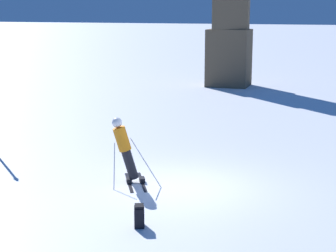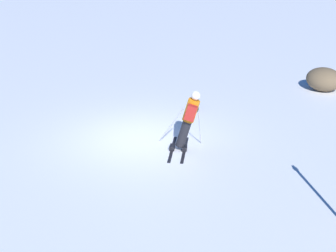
% 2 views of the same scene
% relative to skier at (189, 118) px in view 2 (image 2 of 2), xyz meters
% --- Properties ---
extents(ground_plane, '(300.00, 300.00, 0.00)m').
position_rel_skier_xyz_m(ground_plane, '(1.69, 0.11, -1.04)').
color(ground_plane, white).
extents(skier, '(1.48, 1.79, 1.88)m').
position_rel_skier_xyz_m(skier, '(0.00, 0.00, 0.00)').
color(skier, black).
rests_on(skier, ground).
extents(spare_backpack, '(0.32, 0.36, 0.50)m').
position_rel_skier_xyz_m(spare_backpack, '(1.53, -2.82, -0.79)').
color(spare_backpack, black).
rests_on(spare_backpack, ground).
extents(exposed_boulder_0, '(1.35, 1.15, 0.88)m').
position_rel_skier_xyz_m(exposed_boulder_0, '(-1.35, -7.34, -0.60)').
color(exposed_boulder_0, brown).
rests_on(exposed_boulder_0, ground).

